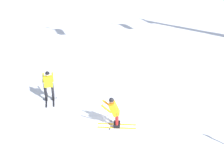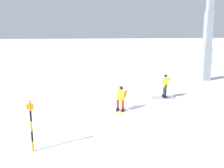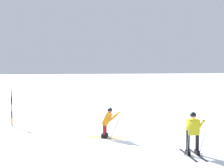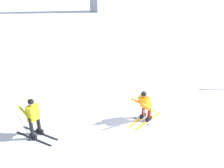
# 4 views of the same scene
# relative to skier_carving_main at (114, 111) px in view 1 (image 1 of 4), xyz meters

# --- Properties ---
(ground_plane) EXTENTS (260.00, 260.00, 0.00)m
(ground_plane) POSITION_rel_skier_carving_main_xyz_m (-0.41, -0.32, -0.78)
(ground_plane) COLOR white
(skier_carving_main) EXTENTS (1.72, 1.10, 1.49)m
(skier_carving_main) POSITION_rel_skier_carving_main_xyz_m (0.00, 0.00, 0.00)
(skier_carving_main) COLOR yellow
(skier_carving_main) RESTS_ON ground_plane
(skier_distant_uphill) EXTENTS (0.73, 1.69, 1.61)m
(skier_distant_uphill) POSITION_rel_skier_carving_main_xyz_m (-2.32, 3.48, 0.13)
(skier_distant_uphill) COLOR black
(skier_distant_uphill) RESTS_ON ground_plane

